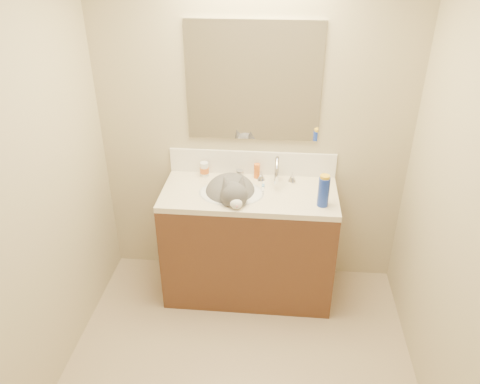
% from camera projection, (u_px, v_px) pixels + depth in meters
% --- Properties ---
extents(room_shell, '(2.24, 2.54, 2.52)m').
position_uv_depth(room_shell, '(234.00, 175.00, 2.04)').
color(room_shell, tan).
rests_on(room_shell, ground).
extents(vanity_cabinet, '(1.20, 0.55, 0.82)m').
position_uv_depth(vanity_cabinet, '(249.00, 245.00, 3.42)').
color(vanity_cabinet, '#4F2D1B').
rests_on(vanity_cabinet, ground).
extents(counter_slab, '(1.20, 0.55, 0.04)m').
position_uv_depth(counter_slab, '(249.00, 194.00, 3.21)').
color(counter_slab, beige).
rests_on(counter_slab, vanity_cabinet).
extents(basin, '(0.45, 0.36, 0.14)m').
position_uv_depth(basin, '(232.00, 202.00, 3.22)').
color(basin, white).
rests_on(basin, vanity_cabinet).
extents(faucet, '(0.28, 0.20, 0.21)m').
position_uv_depth(faucet, '(277.00, 172.00, 3.26)').
color(faucet, silver).
rests_on(faucet, counter_slab).
extents(cat, '(0.47, 0.52, 0.36)m').
position_uv_depth(cat, '(231.00, 194.00, 3.19)').
color(cat, '#4B494B').
rests_on(cat, basin).
extents(backsplash, '(1.20, 0.02, 0.18)m').
position_uv_depth(backsplash, '(252.00, 163.00, 3.38)').
color(backsplash, white).
rests_on(backsplash, counter_slab).
extents(mirror, '(0.90, 0.02, 0.80)m').
position_uv_depth(mirror, '(253.00, 83.00, 3.09)').
color(mirror, white).
rests_on(mirror, room_shell).
extents(pill_bottle, '(0.07, 0.07, 0.11)m').
position_uv_depth(pill_bottle, '(204.00, 169.00, 3.37)').
color(pill_bottle, white).
rests_on(pill_bottle, counter_slab).
extents(pill_label, '(0.07, 0.07, 0.04)m').
position_uv_depth(pill_label, '(204.00, 170.00, 3.38)').
color(pill_label, orange).
rests_on(pill_label, pill_bottle).
extents(silver_jar, '(0.06, 0.06, 0.06)m').
position_uv_depth(silver_jar, '(240.00, 174.00, 3.36)').
color(silver_jar, '#B7B7BC').
rests_on(silver_jar, counter_slab).
extents(amber_bottle, '(0.06, 0.06, 0.11)m').
position_uv_depth(amber_bottle, '(257.00, 171.00, 3.35)').
color(amber_bottle, orange).
rests_on(amber_bottle, counter_slab).
extents(toothbrush, '(0.02, 0.14, 0.01)m').
position_uv_depth(toothbrush, '(263.00, 186.00, 3.25)').
color(toothbrush, white).
rests_on(toothbrush, counter_slab).
extents(toothbrush_head, '(0.02, 0.03, 0.02)m').
position_uv_depth(toothbrush_head, '(263.00, 186.00, 3.25)').
color(toothbrush_head, '#68A7DD').
rests_on(toothbrush_head, counter_slab).
extents(spray_can, '(0.09, 0.09, 0.20)m').
position_uv_depth(spray_can, '(324.00, 192.00, 2.99)').
color(spray_can, '#1731A3').
rests_on(spray_can, counter_slab).
extents(spray_cap, '(0.08, 0.08, 0.04)m').
position_uv_depth(spray_cap, '(325.00, 178.00, 2.94)').
color(spray_cap, gold).
rests_on(spray_cap, spray_can).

